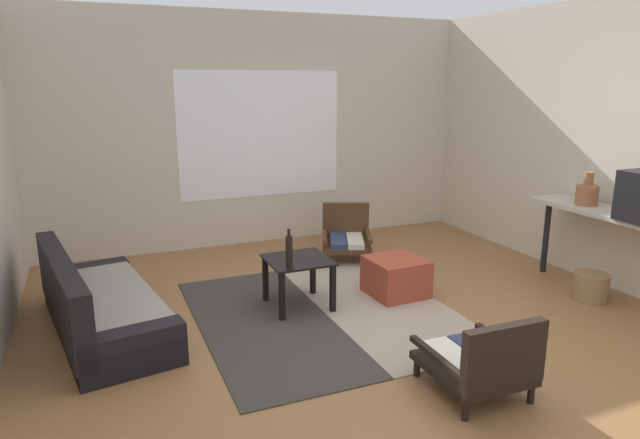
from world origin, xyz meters
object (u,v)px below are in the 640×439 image
coffee_table (298,269)px  console_shelf (626,224)px  clay_vase (587,193)px  couch (98,308)px  ottoman_orange (396,277)px  armchair_striped_foreground (482,361)px  glass_bottle (289,250)px  armchair_by_window (346,235)px  wicker_basket (591,287)px

coffee_table → console_shelf: (2.67, -0.99, 0.38)m
console_shelf → clay_vase: (0.00, 0.44, 0.19)m
couch → clay_vase: size_ratio=6.01×
couch → ottoman_orange: bearing=-5.0°
couch → ottoman_orange: (2.55, -0.22, -0.03)m
couch → armchair_striped_foreground: bearing=-41.1°
console_shelf → glass_bottle: size_ratio=5.87×
ottoman_orange → glass_bottle: glass_bottle is taller
ottoman_orange → glass_bottle: bearing=-176.6°
armchair_striped_foreground → glass_bottle: (-0.69, 1.62, 0.34)m
couch → armchair_striped_foreground: (2.18, -1.90, 0.03)m
armchair_by_window → console_shelf: bearing=-51.4°
armchair_by_window → armchair_striped_foreground: (-0.44, -2.89, -0.02)m
console_shelf → glass_bottle: 2.93m
clay_vase → ottoman_orange: bearing=165.3°
ottoman_orange → glass_bottle: size_ratio=1.52×
armchair_striped_foreground → console_shelf: 2.31m
ottoman_orange → armchair_striped_foreground: bearing=-102.5°
coffee_table → armchair_by_window: (0.99, 1.12, -0.09)m
couch → glass_bottle: (1.49, -0.29, 0.37)m
armchair_by_window → glass_bottle: glass_bottle is taller
console_shelf → glass_bottle: (-2.81, 0.84, -0.15)m
armchair_by_window → wicker_basket: 2.50m
ottoman_orange → console_shelf: console_shelf is taller
armchair_striped_foreground → wicker_basket: 2.14m
coffee_table → wicker_basket: coffee_table is taller
ottoman_orange → wicker_basket: 1.75m
armchair_striped_foreground → glass_bottle: 1.79m
armchair_by_window → clay_vase: clay_vase is taller
coffee_table → glass_bottle: glass_bottle is taller
couch → clay_vase: clay_vase is taller
wicker_basket → clay_vase: bearing=60.3°
armchair_by_window → ottoman_orange: (-0.07, -1.21, -0.08)m
armchair_by_window → couch: bearing=-159.3°
ottoman_orange → couch: bearing=175.0°
coffee_table → clay_vase: clay_vase is taller
glass_bottle → wicker_basket: size_ratio=1.07×
couch → armchair_striped_foreground: 2.89m
ottoman_orange → coffee_table: bearing=174.3°
glass_bottle → clay_vase: bearing=-8.1°
armchair_striped_foreground → ottoman_orange: 1.72m
ottoman_orange → glass_bottle: (-1.06, -0.06, 0.40)m
glass_bottle → couch: bearing=169.2°
ottoman_orange → console_shelf: bearing=-27.1°
couch → wicker_basket: (4.12, -1.00, -0.08)m
armchair_striped_foreground → console_shelf: size_ratio=0.34×
armchair_by_window → clay_vase: (1.68, -1.67, 0.65)m
couch → wicker_basket: bearing=-13.7°
coffee_table → clay_vase: (2.67, -0.55, 0.56)m
coffee_table → couch: bearing=175.4°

